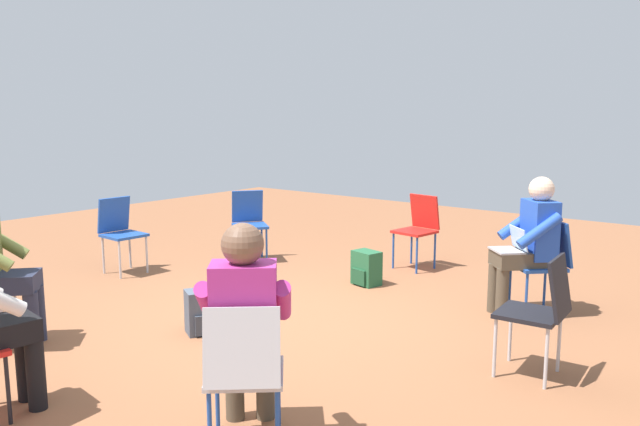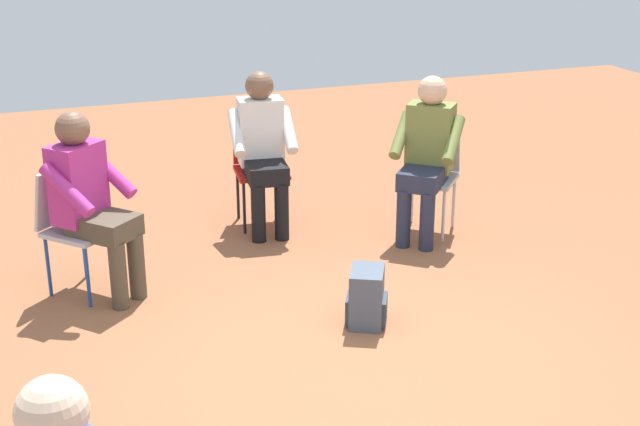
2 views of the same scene
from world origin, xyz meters
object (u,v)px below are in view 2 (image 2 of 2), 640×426
person_in_white (263,144)px  backpack_by_empty_chair (367,300)px  chair_northwest (431,169)px  person_in_magenta (90,196)px  person_in_olive (427,150)px  chair_west (260,162)px  chair_southwest (73,221)px

person_in_white → backpack_by_empty_chair: 1.87m
chair_northwest → person_in_magenta: size_ratio=0.69×
person_in_olive → person_in_magenta: same height
chair_west → chair_southwest: (0.82, -1.52, 0.00)m
chair_west → backpack_by_empty_chair: size_ratio=2.36×
chair_southwest → person_in_olive: person_in_olive is taller
person_in_white → person_in_magenta: bearing=36.2°
chair_southwest → person_in_olive: 2.62m
chair_northwest → chair_west: 1.35m
chair_west → backpack_by_empty_chair: 1.98m
chair_northwest → chair_southwest: same height
chair_southwest → person_in_olive: size_ratio=0.69×
chair_west → person_in_magenta: person_in_magenta is taller
chair_southwest → person_in_magenta: bearing=90.0°
chair_west → person_in_magenta: size_ratio=0.69×
backpack_by_empty_chair → person_in_olive: bearing=140.4°
chair_west → person_in_olive: person_in_olive is taller
person_in_olive → person_in_white: bearing=13.3°
chair_southwest → backpack_by_empty_chair: bearing=103.8°
person_in_magenta → backpack_by_empty_chair: 1.89m
chair_northwest → person_in_white: bearing=20.5°
person_in_white → person_in_magenta: (0.78, -1.39, 0.00)m
chair_northwest → person_in_magenta: (0.32, -2.61, 0.20)m
chair_southwest → person_in_white: (-0.66, 1.50, 0.20)m
person_in_olive → backpack_by_empty_chair: (1.20, -0.99, -0.54)m
person_in_olive → person_in_magenta: size_ratio=1.00×
chair_west → person_in_magenta: 1.71m
person_in_olive → backpack_by_empty_chair: bearing=91.6°
person_in_white → person_in_magenta: same height
person_in_olive → chair_southwest: bearing=42.7°
person_in_magenta → chair_west: bearing=172.3°
person_in_olive → chair_west: bearing=6.6°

